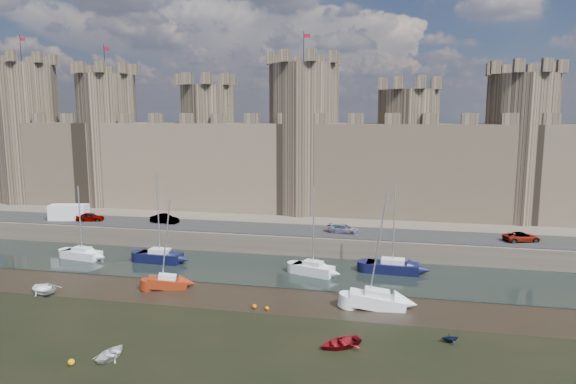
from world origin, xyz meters
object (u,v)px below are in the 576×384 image
car_1 (165,219)px  sailboat_4 (168,282)px  car_2 (344,229)px  sailboat_3 (393,266)px  car_3 (522,237)px  sailboat_5 (377,300)px  van (69,212)px  sailboat_0 (82,253)px  sailboat_1 (160,256)px  sailboat_2 (313,268)px  car_0 (90,217)px

car_1 → sailboat_4: bearing=-146.2°
car_2 → sailboat_3: sailboat_3 is taller
car_3 → sailboat_5: 25.36m
van → sailboat_4: sailboat_4 is taller
car_1 → sailboat_0: sailboat_0 is taller
sailboat_1 → sailboat_5: sailboat_5 is taller
sailboat_3 → sailboat_1: bearing=-173.5°
car_1 → car_2: bearing=-84.0°
car_1 → sailboat_5: (30.74, -19.78, -2.38)m
car_3 → sailboat_3: bearing=98.6°
car_3 → sailboat_4: 42.25m
sailboat_2 → sailboat_5: (7.43, -8.45, -0.01)m
van → car_3: bearing=-11.7°
sailboat_5 → sailboat_2: bearing=126.2°
car_3 → sailboat_2: (-24.01, -10.60, -2.30)m
car_2 → van: size_ratio=0.77×
sailboat_4 → car_3: bearing=6.1°
car_2 → sailboat_5: 19.83m
car_0 → sailboat_3: size_ratio=0.38×
car_2 → sailboat_0: (-31.57, -10.24, -2.36)m
car_3 → sailboat_1: bearing=83.8°
car_0 → sailboat_2: 36.10m
car_0 → sailboat_3: (43.24, -7.72, -2.36)m
car_2 → car_3: size_ratio=0.94×
sailboat_2 → sailboat_4: (-14.09, -7.51, -0.10)m
car_2 → van: van is taller
sailboat_5 → car_0: bearing=150.7°
car_1 → sailboat_5: bearing=-115.0°
van → sailboat_5: (45.46, -18.91, -2.88)m
car_0 → car_2: size_ratio=0.94×
sailboat_1 → sailboat_3: sailboat_1 is taller
van → sailboat_1: bearing=-38.6°
car_3 → car_2: bearing=71.2°
sailboat_1 → sailboat_2: sailboat_1 is taller
car_2 → van: 40.33m
car_2 → car_3: (21.71, 0.03, 0.01)m
sailboat_0 → sailboat_5: 37.74m
van → sailboat_0: bearing=-61.0°
sailboat_0 → sailboat_2: bearing=8.2°
van → sailboat_1: 21.47m
car_0 → car_1: bearing=-99.2°
van → sailboat_2: bearing=-27.2°
car_2 → sailboat_2: sailboat_2 is taller
car_0 → car_2: (36.80, 0.20, -0.06)m
car_0 → sailboat_5: 46.02m
car_1 → sailboat_2: (23.31, -11.33, -2.37)m
sailboat_3 → car_1: bearing=167.7°
car_2 → car_3: 21.71m
car_1 → van: (-14.71, -0.87, 0.50)m
van → sailboat_5: bearing=-34.4°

